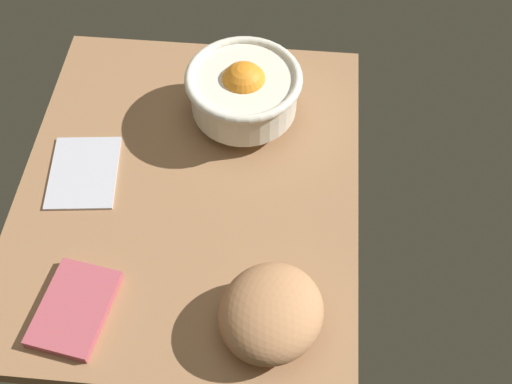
# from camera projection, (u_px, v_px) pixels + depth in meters

# --- Properties ---
(ground_plane) EXTENTS (0.68, 0.56, 0.03)m
(ground_plane) POSITION_uv_depth(u_px,v_px,m) (189.00, 191.00, 1.09)
(ground_plane) COLOR #966B47
(fruit_bowl) EXTENTS (0.20, 0.20, 0.12)m
(fruit_bowl) POSITION_uv_depth(u_px,v_px,m) (244.00, 89.00, 1.10)
(fruit_bowl) COLOR silver
(fruit_bowl) RESTS_ON ground
(bread_loaf) EXTENTS (0.20, 0.20, 0.09)m
(bread_loaf) POSITION_uv_depth(u_px,v_px,m) (271.00, 313.00, 0.90)
(bread_loaf) COLOR #B57D52
(bread_loaf) RESTS_ON ground
(napkin_folded) EXTENTS (0.15, 0.12, 0.02)m
(napkin_folded) POSITION_uv_depth(u_px,v_px,m) (75.00, 308.00, 0.94)
(napkin_folded) COLOR #B04C57
(napkin_folded) RESTS_ON ground
(napkin_spare) EXTENTS (0.16, 0.13, 0.01)m
(napkin_spare) POSITION_uv_depth(u_px,v_px,m) (83.00, 171.00, 1.08)
(napkin_spare) COLOR #B7B9C4
(napkin_spare) RESTS_ON ground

